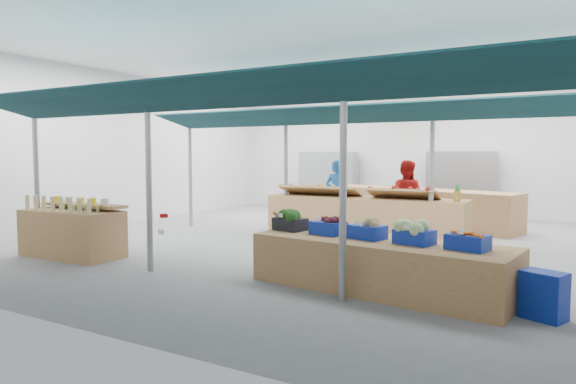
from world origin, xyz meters
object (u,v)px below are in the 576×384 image
object	(u,v)px
vendor_left	(337,195)
vendor_right	(406,198)
bottle_shelf	(74,231)
fruit_counter	(365,218)
crate_stack	(544,295)
veg_counter	(380,265)

from	to	relation	value
vendor_left	vendor_right	size ratio (longest dim) A/B	1.00
bottle_shelf	fruit_counter	xyz separation A→B (m)	(4.09, 4.62, 0.00)
fruit_counter	crate_stack	size ratio (longest dim) A/B	7.89
veg_counter	vendor_left	world-z (taller)	vendor_left
bottle_shelf	vendor_left	bearing A→B (deg)	61.39
veg_counter	fruit_counter	distance (m)	4.40
bottle_shelf	vendor_left	world-z (taller)	vendor_left
bottle_shelf	vendor_right	size ratio (longest dim) A/B	1.12
bottle_shelf	veg_counter	size ratio (longest dim) A/B	0.54
veg_counter	fruit_counter	size ratio (longest dim) A/B	0.83
bottle_shelf	vendor_left	xyz separation A→B (m)	(2.89, 5.72, 0.42)
veg_counter	vendor_left	xyz separation A→B (m)	(-3.01, 5.11, 0.54)
bottle_shelf	crate_stack	xyz separation A→B (m)	(8.03, 0.33, -0.19)
vendor_left	vendor_right	bearing A→B (deg)	178.02
vendor_left	bottle_shelf	bearing A→B (deg)	61.23
crate_stack	vendor_left	size ratio (longest dim) A/B	0.32
bottle_shelf	vendor_right	xyz separation A→B (m)	(4.69, 5.72, 0.42)
fruit_counter	bottle_shelf	bearing A→B (deg)	-133.48
fruit_counter	veg_counter	bearing A→B (deg)	-67.73
veg_counter	vendor_right	world-z (taller)	vendor_right
bottle_shelf	fruit_counter	bearing A→B (deg)	46.68
veg_counter	crate_stack	distance (m)	2.16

